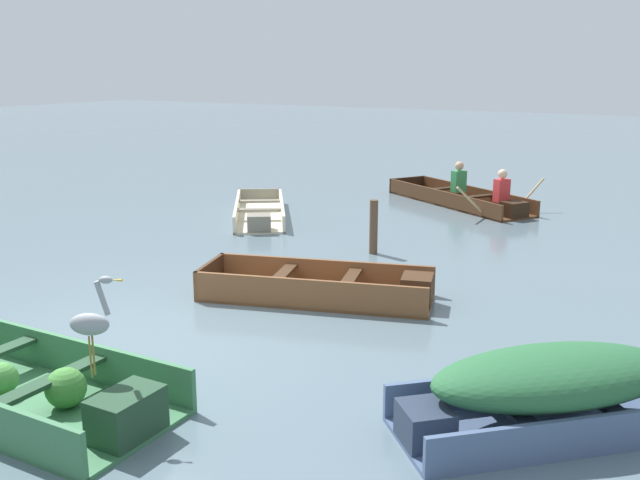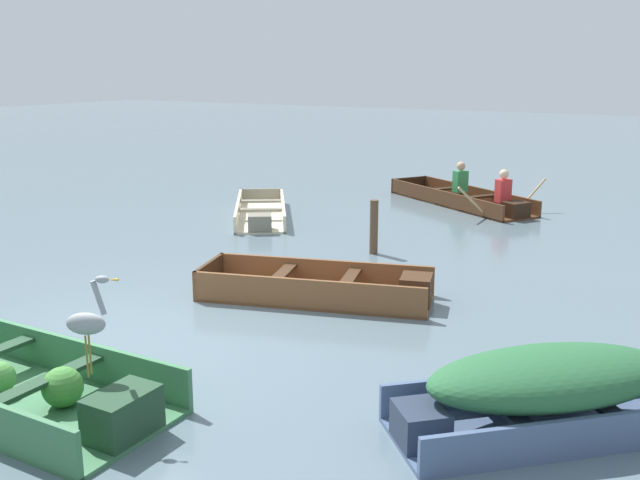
{
  "view_description": "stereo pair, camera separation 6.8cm",
  "coord_description": "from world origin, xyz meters",
  "px_view_note": "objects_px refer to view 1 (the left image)",
  "views": [
    {
      "loc": [
        5.22,
        -5.07,
        2.81
      ],
      "look_at": [
        0.18,
        3.63,
        0.35
      ],
      "focal_mm": 40.0,
      "sensor_mm": 36.0,
      "label": 1
    },
    {
      "loc": [
        5.28,
        -5.04,
        2.81
      ],
      "look_at": [
        0.18,
        3.63,
        0.35
      ],
      "focal_mm": 40.0,
      "sensor_mm": 36.0,
      "label": 2
    }
  ],
  "objects_px": {
    "dinghy_green_foreground": "(28,390)",
    "rowboat_dark_varnish_with_crew": "(465,198)",
    "skiff_wooden_brown_near_moored": "(327,289)",
    "skiff_slate_blue_far_moored": "(550,386)",
    "heron_on_dinghy": "(91,321)",
    "skiff_cream_mid_moored": "(259,213)",
    "mooring_post": "(374,227)"
  },
  "relations": [
    {
      "from": "dinghy_green_foreground",
      "to": "heron_on_dinghy",
      "type": "distance_m",
      "value": 1.01
    },
    {
      "from": "skiff_wooden_brown_near_moored",
      "to": "mooring_post",
      "type": "bearing_deg",
      "value": 101.77
    },
    {
      "from": "mooring_post",
      "to": "skiff_slate_blue_far_moored",
      "type": "bearing_deg",
      "value": -49.7
    },
    {
      "from": "skiff_wooden_brown_near_moored",
      "to": "rowboat_dark_varnish_with_crew",
      "type": "distance_m",
      "value": 6.71
    },
    {
      "from": "skiff_slate_blue_far_moored",
      "to": "heron_on_dinghy",
      "type": "bearing_deg",
      "value": -152.18
    },
    {
      "from": "rowboat_dark_varnish_with_crew",
      "to": "heron_on_dinghy",
      "type": "xyz_separation_m",
      "value": [
        0.45,
        -10.32,
        0.69
      ]
    },
    {
      "from": "skiff_wooden_brown_near_moored",
      "to": "rowboat_dark_varnish_with_crew",
      "type": "height_order",
      "value": "rowboat_dark_varnish_with_crew"
    },
    {
      "from": "mooring_post",
      "to": "skiff_cream_mid_moored",
      "type": "bearing_deg",
      "value": 157.47
    },
    {
      "from": "heron_on_dinghy",
      "to": "mooring_post",
      "type": "relative_size",
      "value": 1.0
    },
    {
      "from": "skiff_slate_blue_far_moored",
      "to": "heron_on_dinghy",
      "type": "distance_m",
      "value": 3.64
    },
    {
      "from": "skiff_slate_blue_far_moored",
      "to": "dinghy_green_foreground",
      "type": "bearing_deg",
      "value": -155.23
    },
    {
      "from": "skiff_cream_mid_moored",
      "to": "mooring_post",
      "type": "relative_size",
      "value": 3.44
    },
    {
      "from": "dinghy_green_foreground",
      "to": "mooring_post",
      "type": "height_order",
      "value": "mooring_post"
    },
    {
      "from": "skiff_cream_mid_moored",
      "to": "mooring_post",
      "type": "xyz_separation_m",
      "value": [
        2.99,
        -1.24,
        0.31
      ]
    },
    {
      "from": "skiff_wooden_brown_near_moored",
      "to": "heron_on_dinghy",
      "type": "height_order",
      "value": "heron_on_dinghy"
    },
    {
      "from": "skiff_wooden_brown_near_moored",
      "to": "skiff_slate_blue_far_moored",
      "type": "xyz_separation_m",
      "value": [
        3.12,
        -1.95,
        0.24
      ]
    },
    {
      "from": "dinghy_green_foreground",
      "to": "rowboat_dark_varnish_with_crew",
      "type": "distance_m",
      "value": 10.44
    },
    {
      "from": "dinghy_green_foreground",
      "to": "skiff_cream_mid_moored",
      "type": "height_order",
      "value": "dinghy_green_foreground"
    },
    {
      "from": "skiff_slate_blue_far_moored",
      "to": "mooring_post",
      "type": "bearing_deg",
      "value": 130.3
    },
    {
      "from": "skiff_slate_blue_far_moored",
      "to": "heron_on_dinghy",
      "type": "height_order",
      "value": "heron_on_dinghy"
    },
    {
      "from": "rowboat_dark_varnish_with_crew",
      "to": "dinghy_green_foreground",
      "type": "bearing_deg",
      "value": -91.4
    },
    {
      "from": "skiff_cream_mid_moored",
      "to": "skiff_slate_blue_far_moored",
      "type": "relative_size",
      "value": 1.19
    },
    {
      "from": "dinghy_green_foreground",
      "to": "rowboat_dark_varnish_with_crew",
      "type": "relative_size",
      "value": 0.82
    },
    {
      "from": "dinghy_green_foreground",
      "to": "rowboat_dark_varnish_with_crew",
      "type": "xyz_separation_m",
      "value": [
        0.25,
        10.44,
        0.03
      ]
    },
    {
      "from": "skiff_cream_mid_moored",
      "to": "heron_on_dinghy",
      "type": "height_order",
      "value": "heron_on_dinghy"
    },
    {
      "from": "dinghy_green_foreground",
      "to": "skiff_slate_blue_far_moored",
      "type": "bearing_deg",
      "value": 24.77
    },
    {
      "from": "dinghy_green_foreground",
      "to": "mooring_post",
      "type": "relative_size",
      "value": 3.57
    },
    {
      "from": "rowboat_dark_varnish_with_crew",
      "to": "mooring_post",
      "type": "height_order",
      "value": "rowboat_dark_varnish_with_crew"
    },
    {
      "from": "dinghy_green_foreground",
      "to": "skiff_wooden_brown_near_moored",
      "type": "height_order",
      "value": "dinghy_green_foreground"
    },
    {
      "from": "rowboat_dark_varnish_with_crew",
      "to": "mooring_post",
      "type": "xyz_separation_m",
      "value": [
        0.04,
        -4.4,
        0.25
      ]
    },
    {
      "from": "dinghy_green_foreground",
      "to": "skiff_cream_mid_moored",
      "type": "relative_size",
      "value": 1.04
    },
    {
      "from": "heron_on_dinghy",
      "to": "skiff_slate_blue_far_moored",
      "type": "bearing_deg",
      "value": 27.82
    }
  ]
}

